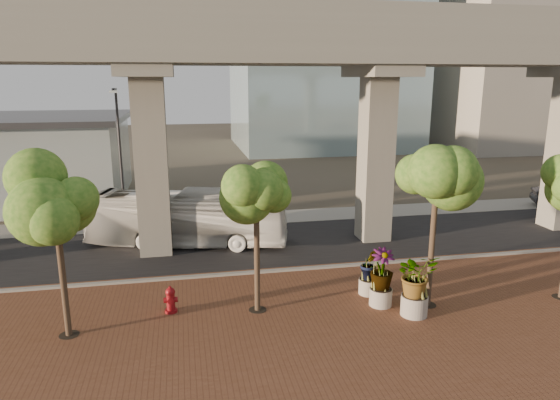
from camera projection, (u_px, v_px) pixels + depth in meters
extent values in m
plane|color=#3E382D|center=(276.00, 258.00, 25.51)|extent=(160.00, 160.00, 0.00)
cube|color=brown|center=(318.00, 333.00, 17.88)|extent=(70.00, 13.00, 0.06)
cube|color=black|center=(269.00, 245.00, 27.41)|extent=(90.00, 8.00, 0.04)
cube|color=gray|center=(284.00, 271.00, 23.59)|extent=(70.00, 0.25, 0.16)
cube|color=gray|center=(254.00, 218.00, 32.65)|extent=(90.00, 3.00, 0.06)
cube|color=gray|center=(274.00, 44.00, 23.41)|extent=(72.00, 2.40, 1.80)
cube|color=gray|center=(263.00, 48.00, 26.46)|extent=(72.00, 2.40, 1.80)
cube|color=gray|center=(278.00, 9.00, 22.03)|extent=(72.00, 0.12, 1.00)
cube|color=gray|center=(259.00, 22.00, 27.18)|extent=(72.00, 0.12, 1.00)
cube|color=gray|center=(513.00, 54.00, 64.18)|extent=(18.00, 16.00, 24.00)
imported|color=silver|center=(188.00, 219.00, 27.14)|extent=(11.08, 5.12, 3.01)
cylinder|color=maroon|center=(171.00, 311.00, 19.43)|extent=(0.48, 0.48, 0.11)
cylinder|color=maroon|center=(171.00, 301.00, 19.34)|extent=(0.32, 0.32, 0.78)
sphere|color=maroon|center=(170.00, 292.00, 19.25)|extent=(0.38, 0.38, 0.38)
cylinder|color=maroon|center=(170.00, 288.00, 19.21)|extent=(0.11, 0.11, 0.13)
cylinder|color=maroon|center=(171.00, 300.00, 19.33)|extent=(0.54, 0.21, 0.21)
cylinder|color=#AAA59A|center=(414.00, 305.00, 19.12)|extent=(1.02, 1.02, 0.80)
imported|color=#285A17|center=(416.00, 275.00, 18.82)|extent=(2.28, 2.28, 1.71)
cylinder|color=#A09D90|center=(381.00, 297.00, 19.96)|extent=(0.91, 0.91, 0.70)
imported|color=#285A17|center=(382.00, 269.00, 19.68)|extent=(2.21, 2.21, 1.66)
cylinder|color=gray|center=(369.00, 286.00, 21.04)|extent=(0.84, 0.84, 0.65)
imported|color=#285A17|center=(370.00, 264.00, 20.80)|extent=(1.86, 1.86, 1.39)
cylinder|color=#4C3A2B|center=(64.00, 285.00, 17.25)|extent=(0.22, 0.22, 3.80)
cylinder|color=black|center=(69.00, 335.00, 17.70)|extent=(0.70, 0.70, 0.01)
cylinder|color=#4C3A2B|center=(257.00, 264.00, 19.17)|extent=(0.22, 0.22, 3.84)
cylinder|color=black|center=(258.00, 310.00, 19.62)|extent=(0.70, 0.70, 0.01)
cylinder|color=#4C3A2B|center=(431.00, 255.00, 19.55)|extent=(0.22, 0.22, 4.27)
cylinder|color=black|center=(427.00, 305.00, 20.06)|extent=(0.70, 0.70, 0.01)
cylinder|color=#2A2B2F|center=(121.00, 162.00, 29.02)|extent=(0.15, 0.15, 8.29)
cube|color=#2A2B2F|center=(114.00, 90.00, 27.54)|extent=(0.16, 1.04, 0.16)
cube|color=silver|center=(113.00, 92.00, 27.07)|extent=(0.41, 0.21, 0.12)
cylinder|color=#2B2C30|center=(376.00, 157.00, 32.07)|extent=(0.14, 0.14, 7.96)
cube|color=#2B2C30|center=(382.00, 94.00, 30.66)|extent=(0.15, 1.00, 0.15)
cube|color=silver|center=(385.00, 96.00, 30.21)|extent=(0.40, 0.20, 0.12)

